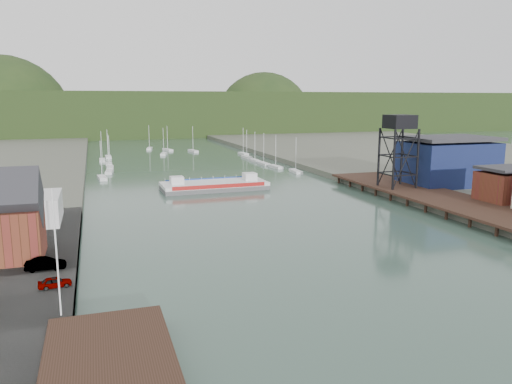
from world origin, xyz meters
TOP-DOWN VIEW (x-y plane):
  - ground at (0.00, 0.00)m, footprint 600.00×600.00m
  - west_stage at (-29.00, 0.00)m, footprint 10.00×18.00m
  - east_pier at (37.00, 45.00)m, footprint 14.00×70.00m
  - white_shed at (-44.00, 50.00)m, footprint 18.00×12.00m
  - flagpole at (-33.00, 10.00)m, footprint 0.16×0.16m
  - lift_tower at (35.00, 58.00)m, footprint 6.50×6.50m
  - blue_shed at (50.00, 60.00)m, footprint 20.50×14.50m
  - marina_sailboats at (0.08, 138.46)m, footprint 57.71×92.65m
  - distant_hills at (-3.98, 301.35)m, footprint 500.00×120.00m
  - chain_ferry at (-2.04, 78.97)m, footprint 25.36×10.77m
  - car_west_a at (-34.00, 17.70)m, footprint 3.57×1.81m
  - car_west_b at (-35.42, 24.00)m, footprint 4.62×1.83m

SIDE VIEW (x-z plane):
  - ground at x=0.00m, z-range 0.00..0.00m
  - marina_sailboats at x=0.08m, z-range -0.10..0.80m
  - west_stage at x=-29.00m, z-range 0.00..1.80m
  - chain_ferry at x=-2.04m, z-range -0.77..2.85m
  - east_pier at x=37.00m, z-range 0.67..3.12m
  - car_west_a at x=-34.00m, z-range 1.60..2.77m
  - car_west_b at x=-35.42m, z-range 1.60..3.09m
  - white_shed at x=-44.00m, z-range 1.60..6.10m
  - blue_shed at x=50.00m, z-range 1.41..12.71m
  - flagpole at x=-33.00m, z-range 1.60..13.60m
  - distant_hills at x=-3.98m, z-range -29.62..50.38m
  - lift_tower at x=35.00m, z-range 7.65..23.65m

